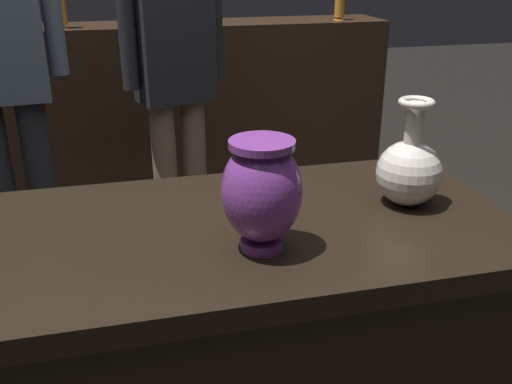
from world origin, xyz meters
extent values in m
cube|color=black|center=(0.00, 0.00, 0.38)|extent=(1.10, 0.59, 0.75)
cube|color=black|center=(0.00, 0.00, 0.78)|extent=(1.20, 0.64, 0.05)
cube|color=#382619|center=(0.00, 2.20, 0.47)|extent=(2.60, 0.40, 0.95)
cube|color=#382619|center=(0.00, 2.20, 0.97)|extent=(2.60, 0.40, 0.04)
cylinder|color=#7A388E|center=(-0.01, -0.12, 0.81)|extent=(0.09, 0.09, 0.02)
ellipsoid|color=#7A388E|center=(-0.01, -0.12, 0.93)|extent=(0.16, 0.16, 0.21)
cylinder|color=#7A388E|center=(-0.01, -0.12, 1.03)|extent=(0.13, 0.13, 0.01)
sphere|color=silver|center=(0.39, 0.01, 0.88)|extent=(0.16, 0.16, 0.16)
cylinder|color=silver|center=(0.39, 0.01, 1.00)|extent=(0.04, 0.04, 0.11)
torus|color=silver|center=(0.39, 0.01, 1.05)|extent=(0.08, 0.08, 0.02)
cone|color=orange|center=(1.04, 2.14, 1.00)|extent=(0.07, 0.07, 0.02)
cone|color=orange|center=(-0.52, 2.12, 1.00)|extent=(0.08, 0.08, 0.02)
cylinder|color=orange|center=(-0.52, 2.12, 1.12)|extent=(0.08, 0.08, 0.23)
cylinder|color=#846B56|center=(0.06, 1.40, 0.38)|extent=(0.11, 0.11, 0.75)
cylinder|color=#846B56|center=(-0.08, 1.35, 0.38)|extent=(0.11, 0.11, 0.75)
cube|color=#232328|center=(-0.01, 1.37, 1.05)|extent=(0.36, 0.27, 0.60)
cylinder|color=#232328|center=(0.18, 1.43, 1.08)|extent=(0.07, 0.07, 0.51)
cylinder|color=#232328|center=(-0.20, 1.31, 1.08)|extent=(0.07, 0.07, 0.51)
cylinder|color=#232328|center=(-0.59, 1.12, 0.43)|extent=(0.11, 0.11, 0.85)
cylinder|color=#232328|center=(-0.74, 1.11, 0.43)|extent=(0.11, 0.11, 0.85)
camera|label=1|loc=(-0.27, -1.13, 1.36)|focal=40.16mm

